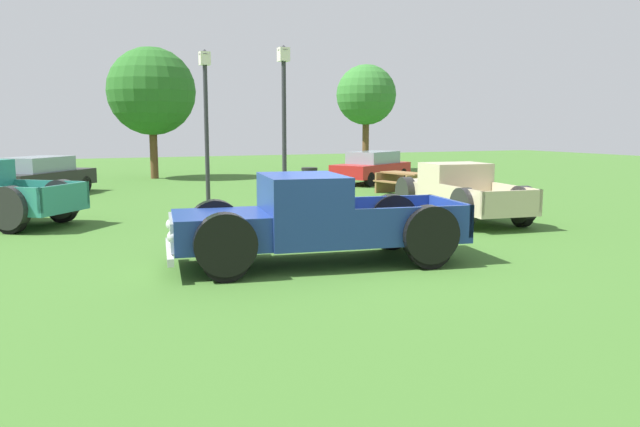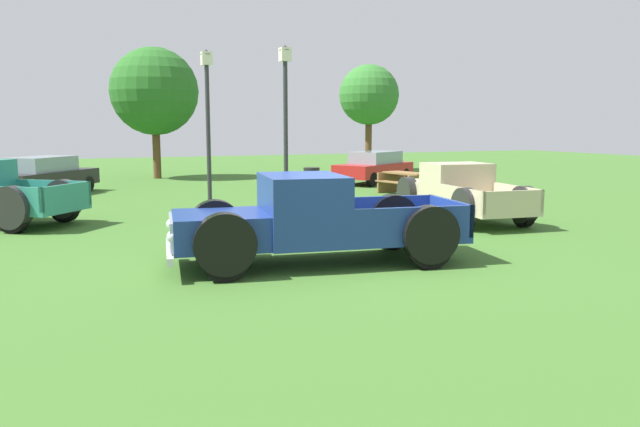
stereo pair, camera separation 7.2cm
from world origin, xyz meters
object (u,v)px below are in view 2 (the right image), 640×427
at_px(pickup_truck_behind_left, 455,191).
at_px(lamp_post_near, 286,127).
at_px(trash_can, 312,180).
at_px(picnic_table, 407,180).
at_px(sedan_distant_b, 43,175).
at_px(pickup_truck_foreground, 299,222).
at_px(oak_tree_west, 154,92).
at_px(lamp_post_far, 208,129).
at_px(sedan_distant_a, 374,167).
at_px(oak_tree_east, 369,95).

xyz_separation_m(pickup_truck_behind_left, lamp_post_near, (-4.02, 2.23, 1.71)).
relative_size(pickup_truck_behind_left, trash_can, 5.22).
bearing_deg(picnic_table, sedan_distant_b, 159.42).
bearing_deg(pickup_truck_foreground, oak_tree_west, 88.99).
xyz_separation_m(lamp_post_near, oak_tree_west, (-1.54, 13.63, 1.62)).
xyz_separation_m(pickup_truck_behind_left, oak_tree_west, (-5.56, 15.87, 3.33)).
height_order(lamp_post_far, trash_can, lamp_post_far).
xyz_separation_m(sedan_distant_a, picnic_table, (-0.91, -4.21, -0.22)).
bearing_deg(trash_can, pickup_truck_foreground, -113.30).
height_order(pickup_truck_foreground, oak_tree_west, oak_tree_west).
xyz_separation_m(trash_can, oak_tree_west, (-4.21, 8.96, 3.55)).
relative_size(pickup_truck_behind_left, picnic_table, 2.39).
height_order(pickup_truck_behind_left, picnic_table, pickup_truck_behind_left).
relative_size(trash_can, oak_tree_east, 0.16).
height_order(pickup_truck_foreground, picnic_table, pickup_truck_foreground).
height_order(pickup_truck_behind_left, lamp_post_near, lamp_post_near).
relative_size(oak_tree_east, oak_tree_west, 0.95).
distance_m(lamp_post_near, trash_can, 5.72).
bearing_deg(oak_tree_east, lamp_post_near, -125.06).
relative_size(sedan_distant_a, lamp_post_far, 0.96).
height_order(sedan_distant_a, sedan_distant_b, sedan_distant_b).
bearing_deg(picnic_table, lamp_post_near, -150.79).
xyz_separation_m(lamp_post_near, lamp_post_far, (-1.86, 1.23, -0.03)).
bearing_deg(trash_can, picnic_table, -24.11).
height_order(pickup_truck_foreground, lamp_post_near, lamp_post_near).
distance_m(pickup_truck_foreground, lamp_post_near, 6.40).
relative_size(lamp_post_near, oak_tree_west, 0.76).
xyz_separation_m(pickup_truck_behind_left, picnic_table, (1.81, 5.49, -0.21)).
bearing_deg(pickup_truck_foreground, pickup_truck_behind_left, 31.83).
bearing_deg(sedan_distant_a, pickup_truck_behind_left, -105.69).
xyz_separation_m(sedan_distant_a, sedan_distant_b, (-13.05, 0.34, 0.01)).
bearing_deg(oak_tree_west, oak_tree_east, 2.42).
xyz_separation_m(lamp_post_near, oak_tree_east, (9.91, 14.12, 1.70)).
height_order(pickup_truck_behind_left, sedan_distant_b, pickup_truck_behind_left).
bearing_deg(sedan_distant_b, trash_can, -19.29).
xyz_separation_m(sedan_distant_b, oak_tree_west, (4.77, 5.82, 3.31)).
xyz_separation_m(trash_can, oak_tree_east, (7.24, 9.44, 3.63)).
bearing_deg(lamp_post_near, pickup_truck_foreground, -107.71).
bearing_deg(lamp_post_far, trash_can, 37.29).
distance_m(lamp_post_near, picnic_table, 6.95).
xyz_separation_m(lamp_post_far, oak_tree_east, (11.77, 12.89, 1.74)).
distance_m(trash_can, oak_tree_west, 10.51).
height_order(pickup_truck_foreground, lamp_post_far, lamp_post_far).
relative_size(sedan_distant_b, trash_can, 4.54).
bearing_deg(lamp_post_near, pickup_truck_behind_left, -29.02).
bearing_deg(picnic_table, pickup_truck_behind_left, -108.26).
bearing_deg(pickup_truck_foreground, lamp_post_far, 89.80).
distance_m(lamp_post_far, oak_tree_west, 12.52).
height_order(sedan_distant_a, picnic_table, sedan_distant_a).
bearing_deg(lamp_post_far, oak_tree_east, 47.61).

